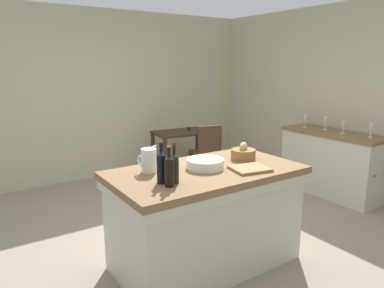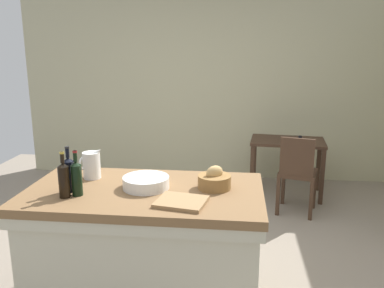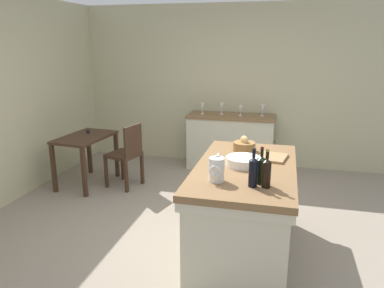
# 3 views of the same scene
# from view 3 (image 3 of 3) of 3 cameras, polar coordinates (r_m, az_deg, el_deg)

# --- Properties ---
(ground_plane) EXTENTS (6.76, 6.76, 0.00)m
(ground_plane) POSITION_cam_3_polar(r_m,az_deg,el_deg) (4.14, 1.05, -13.58)
(ground_plane) COLOR gray
(wall_right) EXTENTS (0.12, 5.20, 2.60)m
(wall_right) POSITION_cam_3_polar(r_m,az_deg,el_deg) (6.22, 6.61, 8.82)
(wall_right) COLOR #B7B28E
(wall_right) RESTS_ON ground
(island_table) EXTENTS (1.65, 0.91, 0.89)m
(island_table) POSITION_cam_3_polar(r_m,az_deg,el_deg) (3.65, 7.99, -9.49)
(island_table) COLOR brown
(island_table) RESTS_ON ground
(side_cabinet) EXTENTS (0.52, 1.40, 0.88)m
(side_cabinet) POSITION_cam_3_polar(r_m,az_deg,el_deg) (6.05, 5.89, 0.37)
(side_cabinet) COLOR brown
(side_cabinet) RESTS_ON ground
(writing_desk) EXTENTS (0.95, 0.64, 0.77)m
(writing_desk) POSITION_cam_3_polar(r_m,az_deg,el_deg) (5.50, -16.03, 0.02)
(writing_desk) COLOR #3D281C
(writing_desk) RESTS_ON ground
(wooden_chair) EXTENTS (0.49, 0.49, 0.91)m
(wooden_chair) POSITION_cam_3_polar(r_m,az_deg,el_deg) (5.29, -9.99, -1.41)
(wooden_chair) COLOR #3D281C
(wooden_chair) RESTS_ON ground
(pitcher) EXTENTS (0.17, 0.13, 0.24)m
(pitcher) POSITION_cam_3_polar(r_m,az_deg,el_deg) (3.07, 3.79, -3.89)
(pitcher) COLOR white
(pitcher) RESTS_ON island_table
(wash_bowl) EXTENTS (0.33, 0.33, 0.08)m
(wash_bowl) POSITION_cam_3_polar(r_m,az_deg,el_deg) (3.49, 7.87, -2.65)
(wash_bowl) COLOR white
(wash_bowl) RESTS_ON island_table
(bread_basket) EXTENTS (0.23, 0.23, 0.17)m
(bread_basket) POSITION_cam_3_polar(r_m,az_deg,el_deg) (3.95, 8.02, -0.26)
(bread_basket) COLOR olive
(bread_basket) RESTS_ON island_table
(cutting_board) EXTENTS (0.35, 0.31, 0.02)m
(cutting_board) POSITION_cam_3_polar(r_m,az_deg,el_deg) (3.76, 12.25, -2.01)
(cutting_board) COLOR #99754C
(cutting_board) RESTS_ON island_table
(wine_bottle_dark) EXTENTS (0.07, 0.07, 0.31)m
(wine_bottle_dark) POSITION_cam_3_polar(r_m,az_deg,el_deg) (3.05, 10.57, -3.82)
(wine_bottle_dark) COLOR black
(wine_bottle_dark) RESTS_ON island_table
(wine_bottle_amber) EXTENTS (0.07, 0.07, 0.32)m
(wine_bottle_amber) POSITION_cam_3_polar(r_m,az_deg,el_deg) (2.98, 9.36, -4.14)
(wine_bottle_amber) COLOR black
(wine_bottle_amber) RESTS_ON island_table
(wine_bottle_green) EXTENTS (0.07, 0.07, 0.31)m
(wine_bottle_green) POSITION_cam_3_polar(r_m,az_deg,el_deg) (2.98, 11.36, -4.29)
(wine_bottle_green) COLOR black
(wine_bottle_green) RESTS_ON island_table
(wine_glass_far_left) EXTENTS (0.07, 0.07, 0.18)m
(wine_glass_far_left) POSITION_cam_3_polar(r_m,az_deg,el_deg) (5.94, 10.78, 5.42)
(wine_glass_far_left) COLOR white
(wine_glass_far_left) RESTS_ON side_cabinet
(wine_glass_left) EXTENTS (0.07, 0.07, 0.17)m
(wine_glass_left) POSITION_cam_3_polar(r_m,az_deg,el_deg) (5.90, 7.47, 5.41)
(wine_glass_left) COLOR white
(wine_glass_left) RESTS_ON side_cabinet
(wine_glass_middle) EXTENTS (0.07, 0.07, 0.18)m
(wine_glass_middle) POSITION_cam_3_polar(r_m,az_deg,el_deg) (5.99, 4.59, 5.77)
(wine_glass_middle) COLOR white
(wine_glass_middle) RESTS_ON side_cabinet
(wine_glass_right) EXTENTS (0.07, 0.07, 0.18)m
(wine_glass_right) POSITION_cam_3_polar(r_m,az_deg,el_deg) (6.00, 1.60, 5.79)
(wine_glass_right) COLOR white
(wine_glass_right) RESTS_ON side_cabinet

